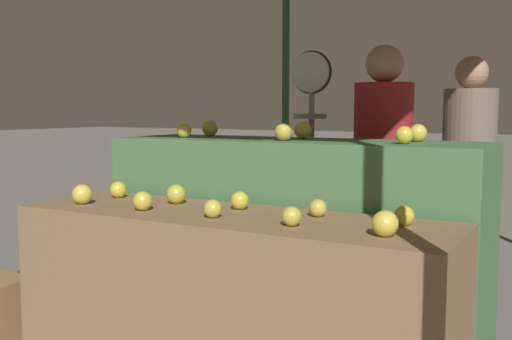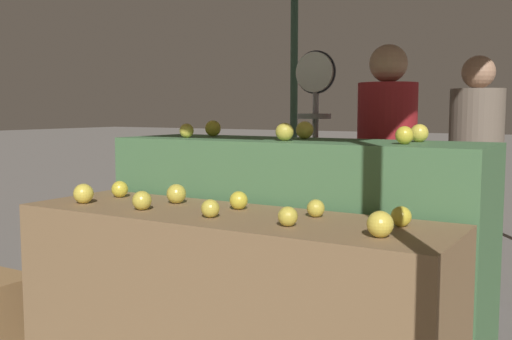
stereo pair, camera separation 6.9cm
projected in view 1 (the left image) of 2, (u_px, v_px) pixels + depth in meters
The scene contains 21 objects.
display_counter_front at pixel (228, 312), 2.46m from camera, with size 1.84×0.55×0.81m, color olive.
display_counter_back at pixel (292, 250), 2.96m from camera, with size 1.84×0.55×1.09m, color #4C7A4C.
apple_front_0 at pixel (82, 194), 2.66m from camera, with size 0.09×0.09×0.09m, color yellow.
apple_front_1 at pixel (143, 201), 2.49m from camera, with size 0.08×0.08×0.08m, color gold.
apple_front_2 at pixel (212, 209), 2.32m from camera, with size 0.07×0.07×0.07m, color gold.
apple_front_3 at pixel (292, 216), 2.16m from camera, with size 0.07×0.07×0.07m, color gold.
apple_front_4 at pixel (385, 224), 1.97m from camera, with size 0.09×0.09×0.09m, color yellow.
apple_front_5 at pixel (118, 190), 2.85m from camera, with size 0.08×0.08×0.08m, color gold.
apple_front_6 at pixel (176, 194), 2.67m from camera, with size 0.09×0.09×0.09m, color gold.
apple_front_7 at pixel (240, 200), 2.52m from camera, with size 0.08×0.08×0.08m, color gold.
apple_front_8 at pixel (318, 208), 2.34m from camera, with size 0.07×0.07×0.07m, color gold.
apple_front_9 at pixel (404, 216), 2.16m from camera, with size 0.07×0.07×0.07m, color gold.
apple_back_0 at pixel (184, 131), 3.10m from camera, with size 0.07×0.07×0.07m, color yellow.
apple_back_1 at pixel (284, 132), 2.80m from camera, with size 0.09×0.09×0.09m, color gold.
apple_back_2 at pixel (404, 135), 2.54m from camera, with size 0.08×0.08×0.08m, color gold.
apple_back_3 at pixel (210, 128), 3.28m from camera, with size 0.09×0.09×0.09m, color gold.
apple_back_4 at pixel (303, 130), 3.00m from camera, with size 0.09×0.09×0.09m, color yellow.
apple_back_5 at pixel (418, 133), 2.71m from camera, with size 0.08×0.08×0.08m, color yellow.
produce_scale at pixel (311, 126), 3.55m from camera, with size 0.25×0.20×1.58m.
person_vendor_at_scale at pixel (382, 166), 3.35m from camera, with size 0.34×0.34×1.59m.
person_customer_left at pixel (469, 161), 3.83m from camera, with size 0.44×0.44×1.57m.
Camera 1 is at (1.28, -2.01, 1.23)m, focal length 42.00 mm.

